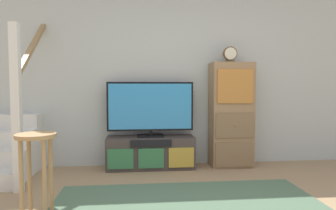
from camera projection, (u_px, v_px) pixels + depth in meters
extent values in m
cube|color=#B2B7B2|center=(170.00, 72.00, 4.38)|extent=(6.40, 0.12, 2.70)
cube|color=#423833|center=(151.00, 152.00, 4.16)|extent=(1.21, 0.36, 0.44)
cube|color=#337042|center=(120.00, 159.00, 3.93)|extent=(0.34, 0.02, 0.26)
cube|color=#337042|center=(151.00, 158.00, 3.97)|extent=(0.34, 0.02, 0.26)
cube|color=#B79333|center=(181.00, 158.00, 4.01)|extent=(0.34, 0.02, 0.26)
cube|color=black|center=(151.00, 143.00, 3.96)|extent=(0.54, 0.02, 0.09)
cube|color=black|center=(150.00, 136.00, 4.17)|extent=(0.36, 0.22, 0.02)
cylinder|color=black|center=(150.00, 133.00, 4.16)|extent=(0.05, 0.05, 0.06)
cube|color=black|center=(150.00, 106.00, 4.14)|extent=(1.18, 0.05, 0.67)
cube|color=#338CCC|center=(150.00, 106.00, 4.11)|extent=(1.13, 0.01, 0.62)
cube|color=#93704C|center=(231.00, 115.00, 4.25)|extent=(0.58, 0.34, 1.47)
cube|color=brown|center=(235.00, 155.00, 4.11)|extent=(0.53, 0.02, 0.34)
sphere|color=olive|center=(235.00, 155.00, 4.09)|extent=(0.03, 0.03, 0.03)
cube|color=brown|center=(235.00, 125.00, 4.08)|extent=(0.53, 0.02, 0.34)
sphere|color=olive|center=(235.00, 125.00, 4.06)|extent=(0.03, 0.03, 0.03)
cube|color=#BC7533|center=(235.00, 86.00, 4.05)|extent=(0.49, 0.02, 0.46)
cube|color=#4C3823|center=(230.00, 62.00, 4.18)|extent=(0.12, 0.08, 0.02)
cylinder|color=brown|center=(230.00, 54.00, 4.18)|extent=(0.20, 0.04, 0.20)
cylinder|color=beige|center=(231.00, 53.00, 4.15)|extent=(0.17, 0.01, 0.17)
cube|color=silver|center=(6.00, 142.00, 4.06)|extent=(0.90, 0.26, 0.76)
cube|color=silver|center=(14.00, 132.00, 4.32)|extent=(0.90, 0.26, 0.95)
cube|color=silver|center=(17.00, 109.00, 3.18)|extent=(0.09, 0.09, 1.80)
cube|color=#9E7547|center=(35.00, 41.00, 3.77)|extent=(0.06, 1.33, 0.99)
cylinder|color=#A37A4C|center=(21.00, 181.00, 2.50)|extent=(0.04, 0.04, 0.69)
cylinder|color=#A37A4C|center=(45.00, 180.00, 2.52)|extent=(0.04, 0.04, 0.69)
cylinder|color=#A37A4C|center=(29.00, 174.00, 2.69)|extent=(0.04, 0.04, 0.69)
cylinder|color=#A37A4C|center=(51.00, 174.00, 2.71)|extent=(0.04, 0.04, 0.69)
cylinder|color=#A37A4C|center=(36.00, 136.00, 2.58)|extent=(0.34, 0.34, 0.03)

